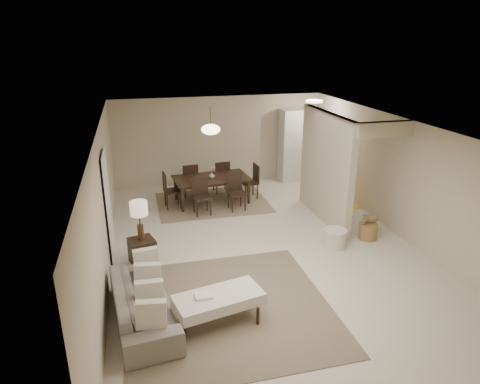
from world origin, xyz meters
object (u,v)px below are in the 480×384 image
object	(u,v)px
sofa	(143,303)
wicker_basket	(368,231)
side_table	(142,251)
pantry_cabinet	(300,145)
dining_table	(212,190)
ottoman_bench	(219,300)
round_pouf	(335,238)

from	to	relation	value
sofa	wicker_basket	bearing A→B (deg)	-76.50
side_table	wicker_basket	xyz separation A→B (m)	(4.68, -0.10, -0.08)
pantry_cabinet	wicker_basket	distance (m)	4.24
side_table	dining_table	size ratio (longest dim) A/B	0.26
ottoman_bench	round_pouf	size ratio (longest dim) A/B	2.96
round_pouf	dining_table	world-z (taller)	dining_table
sofa	dining_table	bearing A→B (deg)	-28.96
sofa	wicker_basket	size ratio (longest dim) A/B	5.26
ottoman_bench	wicker_basket	world-z (taller)	ottoman_bench
sofa	ottoman_bench	bearing A→B (deg)	-111.65
side_table	dining_table	xyz separation A→B (m)	(1.86, 2.77, 0.09)
round_pouf	side_table	bearing A→B (deg)	175.80
side_table	wicker_basket	bearing A→B (deg)	-1.26
pantry_cabinet	round_pouf	distance (m)	4.51
sofa	ottoman_bench	size ratio (longest dim) A/B	1.47
pantry_cabinet	ottoman_bench	size ratio (longest dim) A/B	1.49
pantry_cabinet	ottoman_bench	distance (m)	7.21
round_pouf	sofa	bearing A→B (deg)	-158.53
dining_table	side_table	bearing A→B (deg)	-128.67
sofa	side_table	xyz separation A→B (m)	(0.05, 1.81, -0.06)
side_table	dining_table	world-z (taller)	dining_table
pantry_cabinet	round_pouf	bearing A→B (deg)	-102.04
side_table	ottoman_bench	bearing A→B (deg)	-63.64
sofa	ottoman_bench	xyz separation A→B (m)	(1.09, -0.30, 0.08)
dining_table	pantry_cabinet	bearing A→B (deg)	19.05
wicker_basket	dining_table	world-z (taller)	dining_table
ottoman_bench	round_pouf	xyz separation A→B (m)	(2.78, 1.82, -0.19)
ottoman_bench	wicker_basket	bearing A→B (deg)	16.86
side_table	sofa	bearing A→B (deg)	-91.59
ottoman_bench	side_table	bearing A→B (deg)	104.38
round_pouf	wicker_basket	world-z (taller)	round_pouf
round_pouf	wicker_basket	size ratio (longest dim) A/B	1.21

